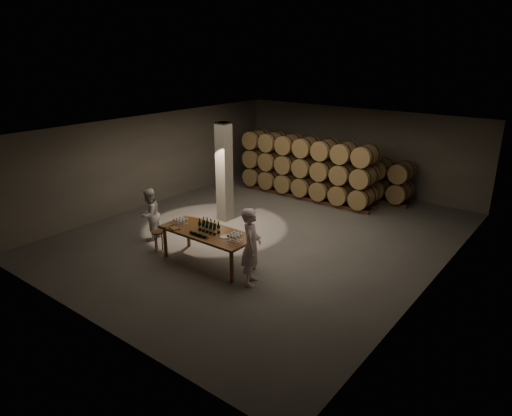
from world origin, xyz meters
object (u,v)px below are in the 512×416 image
Objects in this scene: bottle_cluster at (209,227)px; person_woman at (149,214)px; notebook_near at (174,228)px; plate at (225,237)px; stool at (158,235)px; person_man at (251,247)px; tasting_table at (208,235)px.

bottle_cluster is 0.39× the size of person_woman.
person_woman reaches higher than notebook_near.
plate is 1.01× the size of notebook_near.
plate reaches higher than stool.
person_woman is at bearing 153.07° from stool.
bottle_cluster is 1.53m from person_man.
plate is at bearing 73.06° from person_woman.
plate is at bearing -2.03° from tasting_table.
notebook_near is 2.39m from person_man.
person_woman is at bearing 173.76° from notebook_near.
notebook_near is at bearing 65.72° from person_man.
notebook_near is at bearing -164.42° from plate.
plate is 0.13× the size of person_man.
tasting_table is 4.31× the size of bottle_cluster.
bottle_cluster reaches higher than plate.
notebook_near is (-0.79, -0.41, 0.12)m from tasting_table.
plate is at bearing 26.83° from notebook_near.
stool is 0.37× the size of person_woman.
bottle_cluster is 0.95m from notebook_near.
bottle_cluster is 2.51m from person_woman.
notebook_near reaches higher than plate.
plate is (0.55, -0.02, -0.11)m from bottle_cluster.
bottle_cluster is at bearing 37.23° from notebook_near.
stool is 3.26m from person_man.
stool is (-1.70, -0.30, -0.55)m from bottle_cluster.
stool is 0.30× the size of person_man.
plate is at bearing 7.02° from stool.
plate is 1.46m from notebook_near.
person_man is (3.22, 0.12, 0.49)m from stool.
person_man is 1.23× the size of person_woman.
tasting_table is 4.53× the size of stool.
person_man reaches higher than plate.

